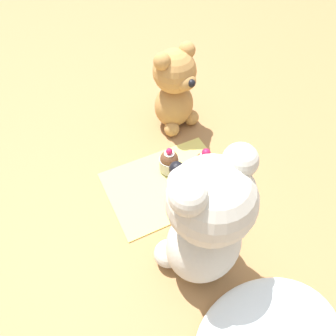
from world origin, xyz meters
TOP-DOWN VIEW (x-y plane):
  - ground_plane at (0.00, 0.00)m, footprint 4.00×4.00m
  - knitted_placemat at (0.00, 0.00)m, footprint 0.26×0.19m
  - teddy_bear_cream at (0.03, 0.18)m, footprint 0.16×0.16m
  - teddy_bear_tan at (-0.10, -0.17)m, footprint 0.12×0.12m
  - cupcake_near_cream_bear at (-0.09, 0.01)m, footprint 0.05×0.05m
  - cupcake_near_tan_bear at (-0.02, -0.03)m, footprint 0.04×0.04m

SIDE VIEW (x-z plane):
  - ground_plane at x=0.00m, z-range 0.00..0.00m
  - knitted_placemat at x=0.00m, z-range 0.00..0.01m
  - cupcake_near_tan_bear at x=-0.02m, z-range 0.00..0.06m
  - cupcake_near_cream_bear at x=-0.09m, z-range 0.00..0.07m
  - teddy_bear_tan at x=-0.10m, z-range 0.00..0.21m
  - teddy_bear_cream at x=0.03m, z-range 0.00..0.28m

